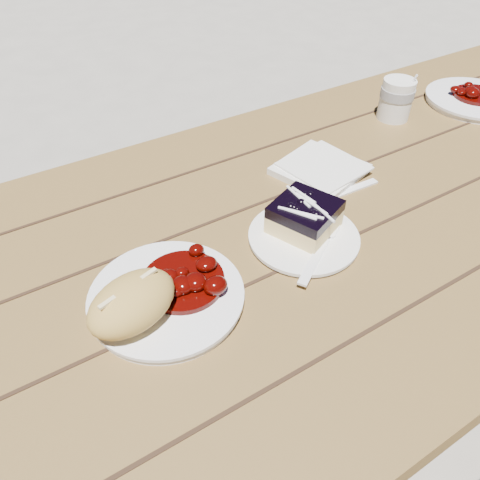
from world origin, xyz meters
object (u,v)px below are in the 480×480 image
dessert_plate (304,238)px  second_plate (475,100)px  bread_roll (132,303)px  picnic_table (343,260)px  coffee_cup (396,99)px  blueberry_cake (305,216)px  main_plate (167,297)px

dessert_plate → second_plate: second_plate is taller
second_plate → bread_roll: bearing=-168.1°
picnic_table → second_plate: bearing=15.3°
dessert_plate → coffee_cup: coffee_cup is taller
bread_roll → blueberry_cake: size_ratio=1.03×
main_plate → blueberry_cake: size_ratio=1.75×
dessert_plate → second_plate: (0.68, 0.19, 0.00)m
dessert_plate → second_plate: bearing=15.3°
main_plate → blueberry_cake: blueberry_cake is taller
main_plate → second_plate: size_ratio=0.94×
main_plate → bread_roll: (-0.06, -0.02, 0.04)m
main_plate → bread_roll: size_ratio=1.69×
picnic_table → main_plate: 0.44m
bread_roll → second_plate: (0.99, 0.21, -0.04)m
dessert_plate → second_plate: size_ratio=0.77×
blueberry_cake → second_plate: (0.67, 0.17, -0.03)m
main_plate → dessert_plate: (0.25, 0.00, -0.00)m
coffee_cup → dessert_plate: bearing=-152.0°
picnic_table → blueberry_cake: 0.25m
dessert_plate → coffee_cup: bearing=28.0°
main_plate → bread_roll: bread_roll is taller
main_plate → dessert_plate: main_plate is taller
main_plate → picnic_table: bearing=6.2°
dessert_plate → bread_roll: bearing=-175.9°
bread_roll → blueberry_cake: bread_roll is taller
main_plate → bread_roll: bearing=-160.0°
blueberry_cake → second_plate: 0.69m
picnic_table → dessert_plate: 0.23m
bread_roll → picnic_table: bearing=8.0°
bread_roll → dessert_plate: 0.31m
blueberry_cake → coffee_cup: coffee_cup is taller
blueberry_cake → coffee_cup: bearing=5.0°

